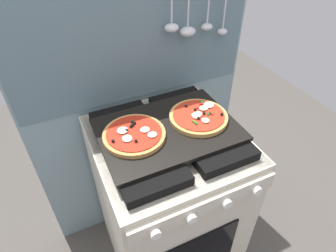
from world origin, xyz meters
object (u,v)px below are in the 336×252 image
object	(u,v)px
stove	(168,200)
pizza_left	(134,134)
pizza_right	(199,117)
baking_tray	(168,129)

from	to	relation	value
stove	pizza_left	bearing A→B (deg)	176.33
stove	pizza_left	size ratio (longest dim) A/B	3.77
pizza_right	stove	bearing A→B (deg)	179.17
baking_tray	pizza_left	bearing A→B (deg)	177.01
stove	baking_tray	world-z (taller)	baking_tray
baking_tray	pizza_left	distance (m)	0.14
baking_tray	pizza_right	bearing A→B (deg)	-1.51
baking_tray	pizza_right	world-z (taller)	pizza_right
stove	pizza_right	size ratio (longest dim) A/B	3.77
stove	pizza_right	xyz separation A→B (m)	(0.14, -0.00, 0.48)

